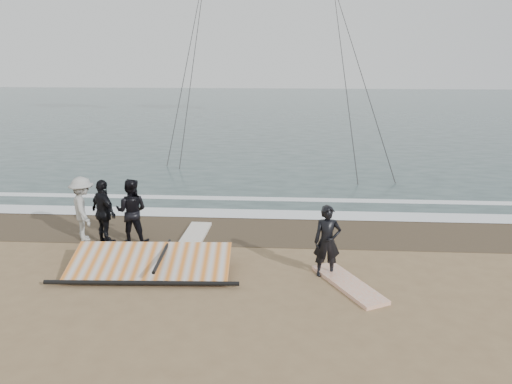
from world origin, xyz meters
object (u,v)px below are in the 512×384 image
(board_white, at_px, (348,284))
(sail_rig, at_px, (149,263))
(board_cream, at_px, (194,237))
(man_main, at_px, (327,241))

(board_white, distance_m, sail_rig, 4.77)
(board_white, height_order, board_cream, board_cream)
(man_main, distance_m, board_white, 1.08)
(board_cream, bearing_deg, board_white, -31.50)
(man_main, height_order, board_cream, man_main)
(man_main, xyz_separation_m, board_white, (0.47, -0.52, -0.82))
(board_white, xyz_separation_m, sail_rig, (-4.74, 0.55, 0.15))
(man_main, height_order, board_white, man_main)
(man_main, relative_size, board_white, 0.77)
(man_main, distance_m, sail_rig, 4.32)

